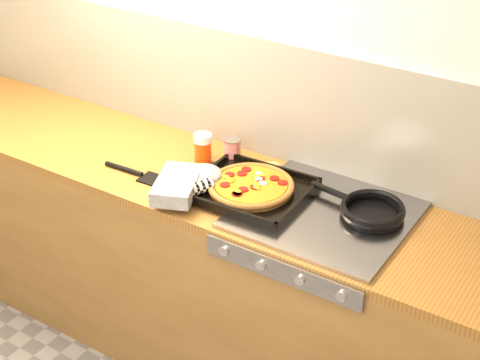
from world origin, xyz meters
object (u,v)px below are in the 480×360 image
Objects in this scene: pizza_on_tray at (231,186)px; juice_glass at (203,148)px; tomato_can at (232,150)px; frying_pan at (371,210)px.

juice_glass reaches higher than pizza_on_tray.
tomato_can is (-0.14, 0.22, 0.01)m from pizza_on_tray.
tomato_can is (-0.65, 0.08, 0.01)m from frying_pan.
pizza_on_tray is 0.27m from tomato_can.
juice_glass is (-0.75, 0.02, 0.03)m from frying_pan.
juice_glass reaches higher than tomato_can.
frying_pan is 0.66m from tomato_can.
pizza_on_tray is 5.43× the size of tomato_can.
pizza_on_tray is 0.53m from frying_pan.
frying_pan is 0.75m from juice_glass.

